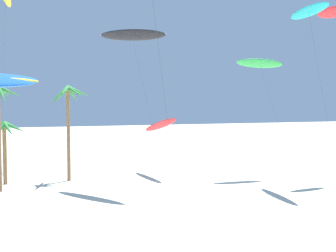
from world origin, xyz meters
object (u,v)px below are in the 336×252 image
at_px(flying_kite_5, 260,63).
at_px(flying_kite_7, 131,35).
at_px(palm_tree_4, 68,103).
at_px(flying_kite_9, 334,12).
at_px(flying_kite_3, 308,11).
at_px(flying_kite_11, 160,125).
at_px(palm_tree_2, 5,134).

bearing_deg(flying_kite_5, flying_kite_7, -173.47).
distance_m(palm_tree_4, flying_kite_9, 31.60).
relative_size(palm_tree_4, flying_kite_7, 0.65).
relative_size(flying_kite_3, flying_kite_7, 1.13).
bearing_deg(flying_kite_7, flying_kite_11, 51.72).
distance_m(palm_tree_4, flying_kite_7, 10.92).
height_order(palm_tree_4, flying_kite_9, flying_kite_9).
distance_m(flying_kite_3, flying_kite_5, 8.29).
height_order(flying_kite_3, flying_kite_9, flying_kite_9).
bearing_deg(palm_tree_4, flying_kite_11, 1.15).
height_order(palm_tree_4, flying_kite_11, palm_tree_4).
bearing_deg(flying_kite_9, palm_tree_4, 162.97).
xyz_separation_m(palm_tree_4, flying_kite_9, (28.61, -8.76, 10.16)).
distance_m(flying_kite_3, flying_kite_7, 18.71).
distance_m(palm_tree_2, flying_kite_3, 34.97).
relative_size(palm_tree_2, flying_kite_9, 0.34).
bearing_deg(flying_kite_9, flying_kite_7, 173.12).
relative_size(flying_kite_5, flying_kite_7, 0.85).
xyz_separation_m(flying_kite_3, flying_kite_11, (-13.04, 10.77, -12.33)).
bearing_deg(flying_kite_3, flying_kite_7, 165.85).
xyz_separation_m(flying_kite_7, flying_kite_9, (22.70, -2.74, 3.23)).
relative_size(palm_tree_2, palm_tree_4, 0.64).
bearing_deg(flying_kite_5, flying_kite_9, -34.23).
relative_size(flying_kite_9, flying_kite_11, 2.35).
bearing_deg(palm_tree_2, flying_kite_11, 0.31).
distance_m(flying_kite_5, flying_kite_9, 9.83).
xyz_separation_m(palm_tree_4, flying_kite_11, (10.84, 0.22, -2.75)).
bearing_deg(flying_kite_3, palm_tree_2, 160.80).
bearing_deg(palm_tree_2, flying_kite_7, -25.84).
xyz_separation_m(palm_tree_2, flying_kite_3, (30.66, -10.68, 13.00)).
xyz_separation_m(palm_tree_2, flying_kite_7, (12.70, -6.15, 10.35)).
distance_m(flying_kite_3, flying_kite_9, 5.10).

